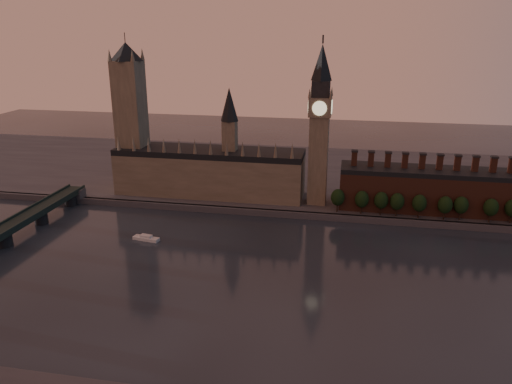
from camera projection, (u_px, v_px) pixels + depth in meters
ground at (277, 287)px, 233.50m from camera, size 900.00×900.00×0.00m
north_bank at (310, 176)px, 398.80m from camera, size 900.00×182.00×4.00m
palace_of_westminster at (210, 170)px, 345.18m from camera, size 130.00×30.30×74.00m
victoria_tower at (131, 113)px, 343.28m from camera, size 24.00×24.00×108.00m
big_ben at (320, 124)px, 316.28m from camera, size 15.00×15.00×107.00m
chimney_block at (428, 189)px, 316.20m from camera, size 110.00×25.00×37.00m
embankment_tree_0 at (338, 197)px, 313.91m from camera, size 8.60×8.60×14.88m
embankment_tree_1 at (362, 199)px, 310.60m from camera, size 8.60×8.60×14.88m
embankment_tree_2 at (381, 200)px, 308.66m from camera, size 8.60×8.60×14.88m
embankment_tree_3 at (397, 202)px, 306.45m from camera, size 8.60×8.60×14.88m
embankment_tree_4 at (419, 203)px, 303.72m from camera, size 8.60×8.60×14.88m
embankment_tree_5 at (445, 205)px, 300.78m from camera, size 8.60×8.60×14.88m
embankment_tree_6 at (461, 205)px, 300.38m from camera, size 8.60×8.60×14.88m
embankment_tree_7 at (491, 207)px, 296.65m from camera, size 8.60×8.60×14.88m
embankment_tree_8 at (512, 208)px, 295.48m from camera, size 8.60×8.60×14.88m
river_boat at (146, 238)px, 284.11m from camera, size 15.99×6.89×3.10m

